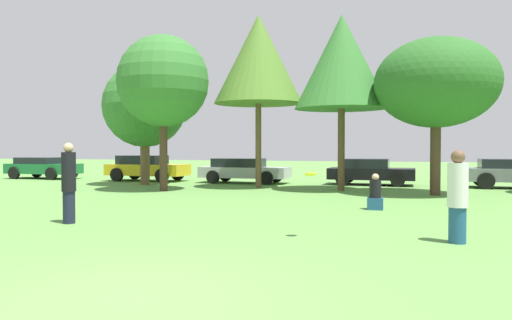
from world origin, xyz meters
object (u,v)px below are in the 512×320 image
(bystander_sitting, at_px, (375,195))
(frisbee, at_px, (310,174))
(person_thrower, at_px, (69,182))
(tree_1, at_px, (163,82))
(person_catcher, at_px, (458,196))
(parked_car_yellow, at_px, (146,167))
(tree_0, at_px, (145,106))
(tree_3, at_px, (342,62))
(parked_car_green, at_px, (43,167))
(parked_car_black, at_px, (370,171))
(tree_2, at_px, (258,60))
(parked_car_silver, at_px, (243,170))
(tree_4, at_px, (436,83))

(bystander_sitting, bearing_deg, frisbee, -101.30)
(person_thrower, xyz_separation_m, tree_1, (-1.94, 8.39, 3.50))
(tree_1, bearing_deg, person_catcher, -38.87)
(person_thrower, height_order, parked_car_yellow, person_thrower)
(tree_0, relative_size, tree_1, 0.91)
(tree_3, relative_size, parked_car_yellow, 1.66)
(parked_car_green, xyz_separation_m, parked_car_black, (18.31, 0.48, -0.00))
(tree_2, bearing_deg, tree_0, 179.34)
(person_catcher, relative_size, bystander_sitting, 1.67)
(person_catcher, relative_size, tree_2, 0.23)
(tree_0, distance_m, parked_car_green, 8.98)
(person_thrower, xyz_separation_m, frisbee, (5.70, -0.24, 0.29))
(parked_car_silver, bearing_deg, parked_car_yellow, -178.88)
(tree_0, height_order, tree_1, tree_1)
(tree_0, bearing_deg, person_thrower, -68.70)
(frisbee, height_order, tree_4, tree_4)
(parked_car_green, bearing_deg, tree_1, -25.24)
(frisbee, xyz_separation_m, parked_car_silver, (-5.92, 13.83, -0.59))
(parked_car_green, bearing_deg, parked_car_black, 2.92)
(tree_1, bearing_deg, parked_car_silver, 71.62)
(tree_0, relative_size, parked_car_black, 1.43)
(parked_car_green, bearing_deg, person_catcher, -31.75)
(bystander_sitting, height_order, parked_car_black, parked_car_black)
(person_thrower, height_order, parked_car_green, person_thrower)
(tree_1, bearing_deg, parked_car_yellow, 125.64)
(person_catcher, xyz_separation_m, parked_car_silver, (-8.59, 13.51, -0.21))
(tree_2, distance_m, parked_car_green, 14.80)
(person_catcher, relative_size, parked_car_black, 0.43)
(person_thrower, relative_size, parked_car_green, 0.45)
(person_catcher, bearing_deg, parked_car_black, -80.67)
(person_catcher, height_order, bystander_sitting, person_catcher)
(frisbee, relative_size, tree_1, 0.04)
(tree_2, distance_m, parked_car_yellow, 8.95)
(person_thrower, bearing_deg, parked_car_silver, 90.38)
(tree_0, xyz_separation_m, parked_car_silver, (4.11, 2.50, -3.10))
(bystander_sitting, bearing_deg, tree_1, 156.48)
(tree_1, relative_size, tree_2, 0.83)
(tree_1, bearing_deg, person_thrower, -76.98)
(frisbee, distance_m, parked_car_green, 22.78)
(person_thrower, height_order, bystander_sitting, person_thrower)
(frisbee, bearing_deg, parked_car_silver, 113.16)
(frisbee, bearing_deg, tree_1, 131.51)
(parked_car_yellow, xyz_separation_m, parked_car_silver, (5.47, -0.03, -0.06))
(person_catcher, bearing_deg, tree_0, -41.45)
(person_thrower, bearing_deg, tree_4, 47.77)
(parked_car_yellow, bearing_deg, person_catcher, -42.51)
(bystander_sitting, bearing_deg, tree_0, 149.62)
(parked_car_green, height_order, parked_car_black, parked_car_black)
(tree_0, relative_size, parked_car_green, 1.37)
(tree_2, height_order, tree_4, tree_2)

